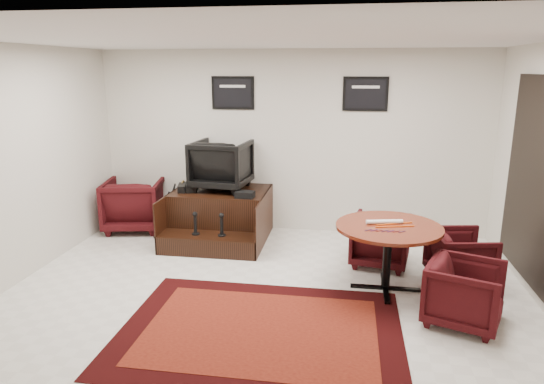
{
  "coord_description": "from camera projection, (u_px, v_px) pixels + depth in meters",
  "views": [
    {
      "loc": [
        0.87,
        -4.9,
        2.51
      ],
      "look_at": [
        -0.04,
        0.9,
        1.01
      ],
      "focal_mm": 32.0,
      "sensor_mm": 36.0,
      "label": 1
    }
  ],
  "objects": [
    {
      "name": "paper_roll",
      "position": [
        384.0,
        222.0,
        5.54
      ],
      "size": [
        0.42,
        0.14,
        0.05
      ],
      "primitive_type": "cylinder",
      "rotation": [
        0.0,
        1.57,
        0.21
      ],
      "color": "white",
      "rests_on": "meeting_table"
    },
    {
      "name": "table_chair_back",
      "position": [
        381.0,
        238.0,
        6.33
      ],
      "size": [
        0.82,
        0.78,
        0.73
      ],
      "primitive_type": "imported",
      "rotation": [
        0.0,
        0.0,
        2.96
      ],
      "color": "black",
      "rests_on": "ground"
    },
    {
      "name": "umbrella_hooked",
      "position": [
        168.0,
        208.0,
        7.48
      ],
      "size": [
        0.31,
        0.12,
        0.84
      ],
      "primitive_type": null,
      "color": "black",
      "rests_on": "ground"
    },
    {
      "name": "shine_podium",
      "position": [
        220.0,
        217.0,
        7.33
      ],
      "size": [
        1.42,
        1.47,
        0.73
      ],
      "color": "black",
      "rests_on": "ground"
    },
    {
      "name": "umbrella_black",
      "position": [
        163.0,
        215.0,
        7.25
      ],
      "size": [
        0.29,
        0.11,
        0.78
      ],
      "primitive_type": null,
      "color": "black",
      "rests_on": "ground"
    },
    {
      "name": "area_rug",
      "position": [
        261.0,
        331.0,
        4.77
      ],
      "size": [
        2.76,
        2.07,
        0.01
      ],
      "color": "black",
      "rests_on": "ground"
    },
    {
      "name": "shoes_pair",
      "position": [
        186.0,
        188.0,
        7.22
      ],
      "size": [
        0.29,
        0.34,
        0.11
      ],
      "color": "black",
      "rests_on": "shine_podium"
    },
    {
      "name": "shine_chair",
      "position": [
        221.0,
        162.0,
        7.27
      ],
      "size": [
        0.87,
        0.82,
        0.83
      ],
      "primitive_type": "imported",
      "rotation": [
        0.0,
        0.0,
        3.05
      ],
      "color": "black",
      "rests_on": "shine_podium"
    },
    {
      "name": "table_clutter",
      "position": [
        392.0,
        226.0,
        5.44
      ],
      "size": [
        0.56,
        0.4,
        0.01
      ],
      "color": "#EA530D",
      "rests_on": "meeting_table"
    },
    {
      "name": "table_chair_window",
      "position": [
        461.0,
        254.0,
        5.83
      ],
      "size": [
        0.73,
        0.77,
        0.69
      ],
      "primitive_type": "imported",
      "rotation": [
        0.0,
        0.0,
        1.74
      ],
      "color": "black",
      "rests_on": "ground"
    },
    {
      "name": "table_chair_corner",
      "position": [
        465.0,
        290.0,
        4.84
      ],
      "size": [
        0.86,
        0.88,
        0.72
      ],
      "primitive_type": "imported",
      "rotation": [
        0.0,
        0.0,
        1.21
      ],
      "color": "black",
      "rests_on": "ground"
    },
    {
      "name": "polish_kit",
      "position": [
        245.0,
        194.0,
        6.87
      ],
      "size": [
        0.27,
        0.19,
        0.09
      ],
      "primitive_type": "cube",
      "rotation": [
        0.0,
        0.0,
        -0.05
      ],
      "color": "black",
      "rests_on": "shine_podium"
    },
    {
      "name": "room_shell",
      "position": [
        303.0,
        140.0,
        5.06
      ],
      "size": [
        6.02,
        5.02,
        2.81
      ],
      "color": "beige",
      "rests_on": "ground"
    },
    {
      "name": "ground",
      "position": [
        263.0,
        299.0,
        5.44
      ],
      "size": [
        6.0,
        6.0,
        0.0
      ],
      "primitive_type": "plane",
      "color": "silver",
      "rests_on": "ground"
    },
    {
      "name": "meeting_table",
      "position": [
        388.0,
        233.0,
        5.51
      ],
      "size": [
        1.2,
        1.2,
        0.78
      ],
      "color": "#450E09",
      "rests_on": "ground"
    },
    {
      "name": "armchair_side",
      "position": [
        134.0,
        202.0,
        7.71
      ],
      "size": [
        1.01,
        0.97,
        0.9
      ],
      "primitive_type": "imported",
      "rotation": [
        0.0,
        0.0,
        3.33
      ],
      "color": "black",
      "rests_on": "ground"
    }
  ]
}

